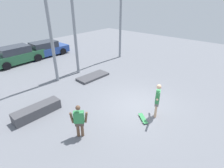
{
  "coord_description": "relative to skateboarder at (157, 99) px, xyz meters",
  "views": [
    {
      "loc": [
        -6.78,
        -4.02,
        5.23
      ],
      "look_at": [
        -0.07,
        1.72,
        0.77
      ],
      "focal_mm": 28.0,
      "sensor_mm": 36.0,
      "label": 1
    }
  ],
  "objects": [
    {
      "name": "bystander",
      "position": [
        -3.24,
        1.72,
        -0.16
      ],
      "size": [
        0.57,
        0.59,
        1.5
      ],
      "rotation": [
        0.0,
        0.0,
        2.34
      ],
      "color": "brown",
      "rests_on": "ground_plane"
    },
    {
      "name": "canopy_support_right",
      "position": [
        3.64,
        7.08,
        3.0
      ],
      "size": [
        5.29,
        0.2,
        6.66
      ],
      "color": "gray",
      "rests_on": "ground_plane"
    },
    {
      "name": "parked_car_green",
      "position": [
        -0.97,
        12.65,
        -0.26
      ],
      "size": [
        4.31,
        1.94,
        1.5
      ],
      "rotation": [
        0.0,
        0.0,
        0.03
      ],
      "color": "#28603D",
      "rests_on": "ground_plane"
    },
    {
      "name": "grind_box",
      "position": [
        -3.67,
        4.42,
        -0.72
      ],
      "size": [
        2.28,
        0.72,
        0.5
      ],
      "primitive_type": "cube",
      "rotation": [
        0.0,
        0.0,
        -0.03
      ],
      "color": "#47474C",
      "rests_on": "ground_plane"
    },
    {
      "name": "parked_car_blue",
      "position": [
        1.78,
        12.71,
        -0.3
      ],
      "size": [
        4.23,
        1.92,
        1.4
      ],
      "rotation": [
        0.0,
        0.0,
        -0.02
      ],
      "color": "#284793",
      "rests_on": "ground_plane"
    },
    {
      "name": "skateboarder",
      "position": [
        0.0,
        0.0,
        0.0
      ],
      "size": [
        1.35,
        0.65,
        1.72
      ],
      "rotation": [
        0.0,
        0.0,
        0.41
      ],
      "color": "#DBAD89",
      "rests_on": "ground_plane"
    },
    {
      "name": "canopy_support_left",
      "position": [
        -3.3,
        7.08,
        3.0
      ],
      "size": [
        5.29,
        0.2,
        6.66
      ],
      "color": "gray",
      "rests_on": "ground_plane"
    },
    {
      "name": "manual_pad",
      "position": [
        1.17,
        5.56,
        -0.89
      ],
      "size": [
        2.37,
        1.14,
        0.15
      ],
      "primitive_type": "cube",
      "rotation": [
        0.0,
        0.0,
        -0.05
      ],
      "color": "#47474C",
      "rests_on": "ground_plane"
    },
    {
      "name": "ground_plane",
      "position": [
        0.17,
        1.13,
        -0.97
      ],
      "size": [
        36.0,
        36.0,
        0.0
      ],
      "primitive_type": "plane",
      "color": "slate"
    },
    {
      "name": "skateboard",
      "position": [
        -0.61,
        0.31,
        -0.91
      ],
      "size": [
        0.65,
        0.75,
        0.08
      ],
      "rotation": [
        0.0,
        0.0,
        0.91
      ],
      "color": "#338C4C",
      "rests_on": "ground_plane"
    }
  ]
}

